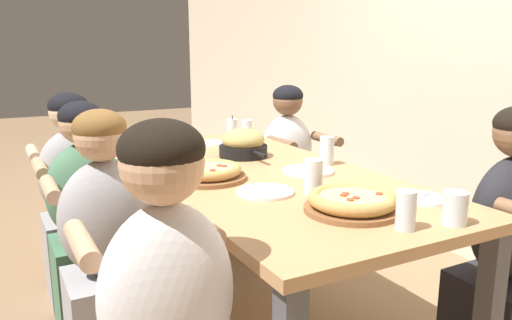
# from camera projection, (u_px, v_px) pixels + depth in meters

# --- Properties ---
(restaurant_back_panel) EXTENTS (10.00, 0.06, 3.20)m
(restaurant_back_panel) POSITION_uv_depth(u_px,v_px,m) (507.00, 1.00, 2.84)
(restaurant_back_panel) COLOR beige
(restaurant_back_panel) RESTS_ON ground
(dining_table) EXTENTS (2.00, 0.93, 0.79)m
(dining_table) POSITION_uv_depth(u_px,v_px,m) (256.00, 189.00, 2.28)
(dining_table) COLOR tan
(dining_table) RESTS_ON ground
(pizza_board_main) EXTENTS (0.33, 0.33, 0.06)m
(pizza_board_main) POSITION_uv_depth(u_px,v_px,m) (207.00, 172.00, 2.11)
(pizza_board_main) COLOR brown
(pizza_board_main) RESTS_ON dining_table
(pizza_board_second) EXTENTS (0.33, 0.33, 0.07)m
(pizza_board_second) POSITION_uv_depth(u_px,v_px,m) (352.00, 202.00, 1.69)
(pizza_board_second) COLOR brown
(pizza_board_second) RESTS_ON dining_table
(skillet_bowl) EXTENTS (0.36, 0.25, 0.15)m
(skillet_bowl) POSITION_uv_depth(u_px,v_px,m) (243.00, 144.00, 2.55)
(skillet_bowl) COLOR black
(skillet_bowl) RESTS_ON dining_table
(empty_plate_a) EXTENTS (0.23, 0.23, 0.02)m
(empty_plate_a) POSITION_uv_depth(u_px,v_px,m) (308.00, 171.00, 2.24)
(empty_plate_a) COLOR white
(empty_plate_a) RESTS_ON dining_table
(empty_plate_b) EXTENTS (0.22, 0.22, 0.02)m
(empty_plate_b) POSITION_uv_depth(u_px,v_px,m) (265.00, 192.00, 1.91)
(empty_plate_b) COLOR white
(empty_plate_b) RESTS_ON dining_table
(empty_plate_c) EXTENTS (0.18, 0.18, 0.02)m
(empty_plate_c) POSITION_uv_depth(u_px,v_px,m) (423.00, 199.00, 1.82)
(empty_plate_c) COLOR white
(empty_plate_c) RESTS_ON dining_table
(empty_plate_d) EXTENTS (0.19, 0.19, 0.02)m
(empty_plate_d) POSITION_uv_depth(u_px,v_px,m) (212.00, 143.00, 2.90)
(empty_plate_d) COLOR white
(empty_plate_d) RESTS_ON dining_table
(cocktail_glass_blue) EXTENTS (0.07, 0.07, 0.13)m
(cocktail_glass_blue) POSITION_uv_depth(u_px,v_px,m) (232.00, 128.00, 3.19)
(cocktail_glass_blue) COLOR silver
(cocktail_glass_blue) RESTS_ON dining_table
(drinking_glass_a) EXTENTS (0.07, 0.07, 0.14)m
(drinking_glass_a) POSITION_uv_depth(u_px,v_px,m) (327.00, 151.00, 2.37)
(drinking_glass_a) COLOR silver
(drinking_glass_a) RESTS_ON dining_table
(drinking_glass_b) EXTENTS (0.07, 0.07, 0.12)m
(drinking_glass_b) POSITION_uv_depth(u_px,v_px,m) (247.00, 131.00, 3.05)
(drinking_glass_b) COLOR silver
(drinking_glass_b) RESTS_ON dining_table
(drinking_glass_c) EXTENTS (0.07, 0.07, 0.13)m
(drinking_glass_c) POSITION_uv_depth(u_px,v_px,m) (313.00, 179.00, 1.89)
(drinking_glass_c) COLOR silver
(drinking_glass_c) RESTS_ON dining_table
(drinking_glass_d) EXTENTS (0.06, 0.06, 0.12)m
(drinking_glass_d) POSITION_uv_depth(u_px,v_px,m) (406.00, 213.00, 1.51)
(drinking_glass_d) COLOR silver
(drinking_glass_d) RESTS_ON dining_table
(drinking_glass_e) EXTENTS (0.08, 0.08, 0.11)m
(drinking_glass_e) POSITION_uv_depth(u_px,v_px,m) (455.00, 210.00, 1.56)
(drinking_glass_e) COLOR silver
(drinking_glass_e) RESTS_ON dining_table
(diner_near_left) EXTENTS (0.51, 0.40, 1.12)m
(diner_near_left) POSITION_uv_depth(u_px,v_px,m) (76.00, 206.00, 2.66)
(diner_near_left) COLOR #99999E
(diner_near_left) RESTS_ON ground
(diner_near_midleft) EXTENTS (0.51, 0.40, 1.11)m
(diner_near_midleft) POSITION_uv_depth(u_px,v_px,m) (89.00, 228.00, 2.35)
(diner_near_midleft) COLOR #477556
(diner_near_midleft) RESTS_ON ground
(diner_near_center) EXTENTS (0.51, 0.40, 1.11)m
(diner_near_center) POSITION_uv_depth(u_px,v_px,m) (108.00, 259.00, 1.99)
(diner_near_center) COLOR #99999E
(diner_near_center) RESTS_ON ground
(diner_far_right) EXTENTS (0.51, 0.40, 1.13)m
(diner_far_right) POSITION_uv_depth(u_px,v_px,m) (506.00, 262.00, 1.96)
(diner_far_right) COLOR #232328
(diner_far_right) RESTS_ON ground
(diner_far_left) EXTENTS (0.51, 0.40, 1.11)m
(diner_far_left) POSITION_uv_depth(u_px,v_px,m) (287.00, 174.00, 3.36)
(diner_far_left) COLOR silver
(diner_far_left) RESTS_ON ground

